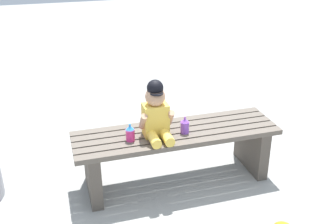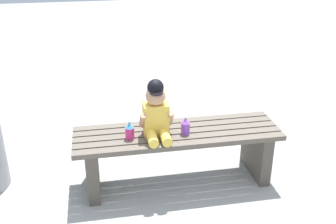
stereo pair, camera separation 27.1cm
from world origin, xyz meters
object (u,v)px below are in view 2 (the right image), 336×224
Objects in this scene: child_figure at (156,112)px; sippy_cup_right at (185,126)px; park_bench at (177,148)px; sippy_cup_left at (130,131)px.

sippy_cup_right is at bearing -4.09° from child_figure.
sippy_cup_left is at bearing -172.70° from park_bench.
park_bench is 11.77× the size of sippy_cup_left.
child_figure is 0.22m from sippy_cup_left.
sippy_cup_left is (-0.34, -0.04, 0.19)m from park_bench.
sippy_cup_left is 0.39m from sippy_cup_right.
park_bench is 0.20m from sippy_cup_right.
sippy_cup_left is (-0.19, -0.01, -0.12)m from child_figure.
sippy_cup_left reaches higher than park_bench.
child_figure is at bearing -169.29° from park_bench.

